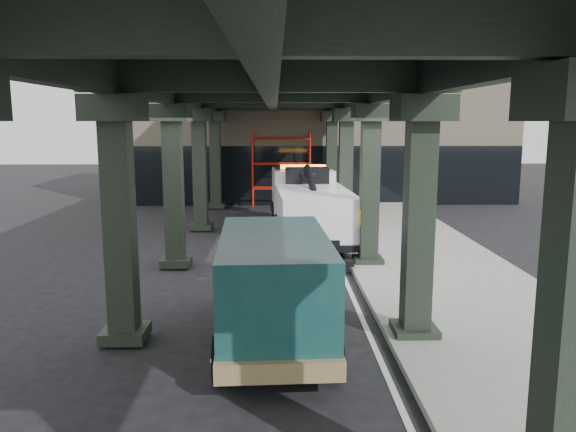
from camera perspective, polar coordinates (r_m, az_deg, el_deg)
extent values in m
plane|color=black|center=(15.74, -0.18, -7.01)|extent=(90.00, 90.00, 0.00)
cube|color=gray|center=(18.28, 14.00, -4.70)|extent=(5.00, 40.00, 0.15)
cube|color=silver|center=(17.77, 5.21, -5.09)|extent=(0.12, 38.00, 0.01)
cube|color=black|center=(6.17, 27.12, -10.41)|extent=(0.55, 0.55, 5.00)
cube|color=black|center=(11.62, 13.12, -0.56)|extent=(0.55, 0.55, 5.00)
cube|color=black|center=(11.45, 13.55, 10.59)|extent=(1.10, 1.10, 0.50)
cube|color=black|center=(12.23, 12.70, -11.32)|extent=(0.90, 0.90, 0.24)
cube|color=black|center=(17.43, 8.28, 2.91)|extent=(0.55, 0.55, 5.00)
cube|color=black|center=(17.32, 8.47, 10.33)|extent=(1.10, 1.10, 0.50)
cube|color=black|center=(17.85, 8.10, -4.50)|extent=(0.90, 0.90, 0.24)
cube|color=black|center=(23.34, 5.87, 4.64)|extent=(0.55, 0.55, 5.00)
cube|color=black|center=(23.26, 5.97, 10.17)|extent=(1.10, 1.10, 0.50)
cube|color=black|center=(23.65, 5.78, -0.97)|extent=(0.90, 0.90, 0.24)
cube|color=black|center=(29.29, 4.43, 5.66)|extent=(0.55, 0.55, 5.00)
cube|color=black|center=(29.22, 4.49, 10.06)|extent=(1.10, 1.10, 0.50)
cube|color=black|center=(29.54, 4.37, 1.16)|extent=(0.90, 0.90, 0.24)
cube|color=black|center=(11.68, -16.72, -0.67)|extent=(0.55, 0.55, 5.00)
cube|color=black|center=(11.51, -17.27, 10.42)|extent=(1.10, 1.10, 0.50)
cube|color=black|center=(12.29, -16.19, -11.37)|extent=(0.90, 0.90, 0.24)
cube|color=black|center=(17.48, -11.53, 2.84)|extent=(0.55, 0.55, 5.00)
cube|color=black|center=(17.36, -11.79, 10.23)|extent=(1.10, 1.10, 0.50)
cube|color=black|center=(17.89, -11.28, -4.56)|extent=(0.90, 0.90, 0.24)
cube|color=black|center=(23.37, -8.93, 4.58)|extent=(0.55, 0.55, 5.00)
cube|color=black|center=(23.29, -9.08, 10.10)|extent=(1.10, 1.10, 0.50)
cube|color=black|center=(23.69, -8.79, -1.02)|extent=(0.90, 0.90, 0.24)
cube|color=black|center=(29.31, -7.38, 5.61)|extent=(0.55, 0.55, 5.00)
cube|color=black|center=(29.25, -7.47, 10.01)|extent=(1.10, 1.10, 0.50)
cube|color=black|center=(29.56, -7.28, 1.12)|extent=(0.90, 0.90, 0.24)
cube|color=black|center=(17.35, 8.53, 12.97)|extent=(0.35, 32.00, 1.10)
cube|color=black|center=(17.39, -11.88, 12.86)|extent=(0.35, 32.00, 1.10)
cube|color=black|center=(17.11, -1.69, 13.12)|extent=(0.35, 32.00, 1.10)
cube|color=black|center=(17.17, -1.70, 15.45)|extent=(7.40, 32.00, 0.30)
cube|color=#C6B793|center=(35.16, 2.51, 8.78)|extent=(22.00, 10.00, 8.00)
cylinder|color=red|center=(30.11, -3.57, 4.82)|extent=(0.08, 0.08, 4.00)
cylinder|color=red|center=(29.31, -3.63, 4.69)|extent=(0.08, 0.08, 4.00)
cylinder|color=red|center=(30.13, 2.16, 4.84)|extent=(0.08, 0.08, 4.00)
cylinder|color=red|center=(29.34, 2.25, 4.71)|extent=(0.08, 0.08, 4.00)
cylinder|color=red|center=(30.18, -0.70, 2.94)|extent=(3.00, 0.08, 0.08)
cylinder|color=red|center=(30.06, -0.70, 5.40)|extent=(3.00, 0.08, 0.08)
cylinder|color=red|center=(29.99, -0.71, 7.88)|extent=(3.00, 0.08, 0.08)
cube|color=black|center=(21.15, 2.18, -0.69)|extent=(1.44, 7.81, 0.26)
cube|color=white|center=(23.61, 1.48, 2.55)|extent=(2.56, 2.61, 1.86)
cube|color=white|center=(24.75, 1.22, 1.67)|extent=(2.47, 0.85, 0.93)
cube|color=black|center=(23.81, 1.42, 3.86)|extent=(2.34, 1.46, 0.88)
cube|color=white|center=(19.87, 2.57, 0.61)|extent=(2.75, 5.30, 1.45)
cube|color=orange|center=(23.30, 1.54, 5.02)|extent=(1.88, 0.39, 0.17)
cube|color=black|center=(21.78, 1.95, 4.15)|extent=(1.69, 0.71, 0.62)
cylinder|color=black|center=(19.97, 2.52, 2.90)|extent=(0.44, 3.63, 1.39)
cube|color=black|center=(17.50, 3.57, -4.09)|extent=(0.39, 1.46, 0.19)
cube|color=black|center=(16.82, 3.90, -4.84)|extent=(1.67, 0.35, 0.19)
cylinder|color=black|center=(23.98, -1.31, 0.16)|extent=(0.42, 1.16, 1.14)
cylinder|color=silver|center=(23.98, -1.31, 0.16)|extent=(0.44, 0.65, 0.63)
cylinder|color=black|center=(24.20, 4.08, 0.23)|extent=(0.42, 1.16, 1.14)
cylinder|color=silver|center=(24.20, 4.08, 0.23)|extent=(0.44, 0.65, 0.63)
cylinder|color=black|center=(20.62, -0.82, -1.39)|extent=(0.42, 1.16, 1.14)
cylinder|color=silver|center=(20.62, -0.82, -1.39)|extent=(0.44, 0.65, 0.63)
cylinder|color=black|center=(20.88, 5.43, -1.29)|extent=(0.42, 1.16, 1.14)
cylinder|color=silver|center=(20.88, 5.43, -1.29)|extent=(0.44, 0.65, 0.63)
cylinder|color=black|center=(19.31, -0.59, -2.15)|extent=(0.42, 1.16, 1.14)
cylinder|color=silver|center=(19.31, -0.59, -2.15)|extent=(0.44, 0.65, 0.63)
cylinder|color=black|center=(19.58, 6.08, -2.03)|extent=(0.42, 1.16, 1.14)
cylinder|color=silver|center=(19.58, 6.08, -2.03)|extent=(0.44, 0.65, 0.63)
cube|color=#124140|center=(13.89, -1.86, -5.26)|extent=(2.07, 1.17, 0.89)
cube|color=#124140|center=(11.16, -1.42, -6.87)|extent=(2.26, 4.53, 1.93)
cube|color=#9B804F|center=(11.78, -1.48, -10.02)|extent=(2.35, 5.62, 0.35)
cube|color=black|center=(13.32, -1.83, -2.41)|extent=(1.94, 0.51, 0.82)
cube|color=black|center=(11.32, -1.49, -4.05)|extent=(2.26, 3.65, 0.54)
cube|color=silver|center=(14.50, -1.92, -6.24)|extent=(1.98, 0.20, 0.30)
cylinder|color=black|center=(13.99, -5.93, -7.43)|extent=(0.31, 0.84, 0.83)
cylinder|color=silver|center=(13.99, -5.93, -7.43)|extent=(0.34, 0.47, 0.46)
cylinder|color=black|center=(14.05, 2.22, -7.31)|extent=(0.31, 0.84, 0.83)
cylinder|color=silver|center=(14.05, 2.22, -7.31)|extent=(0.34, 0.47, 0.46)
cylinder|color=black|center=(10.10, -6.85, -14.34)|extent=(0.31, 0.84, 0.83)
cylinder|color=silver|center=(10.10, -6.85, -14.34)|extent=(0.34, 0.47, 0.46)
cylinder|color=black|center=(10.18, 4.69, -14.10)|extent=(0.31, 0.84, 0.83)
cylinder|color=silver|center=(10.18, 4.69, -14.10)|extent=(0.34, 0.47, 0.46)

